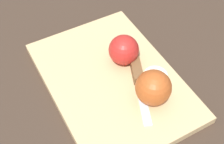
{
  "coord_description": "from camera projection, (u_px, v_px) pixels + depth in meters",
  "views": [
    {
      "loc": [
        0.36,
        -0.2,
        0.53
      ],
      "look_at": [
        0.0,
        0.0,
        0.04
      ],
      "focal_mm": 50.0,
      "sensor_mm": 36.0,
      "label": 1
    }
  ],
  "objects": [
    {
      "name": "apple_half_right",
      "position": [
        154.0,
        88.0,
        0.59
      ],
      "size": [
        0.07,
        0.07,
        0.07
      ],
      "rotation": [
        0.0,
        0.0,
        1.13
      ],
      "color": "#AD4C1E",
      "rests_on": "cutting_board"
    },
    {
      "name": "apple_slice",
      "position": [
        156.0,
        76.0,
        0.66
      ],
      "size": [
        0.05,
        0.05,
        0.01
      ],
      "color": "#EFE5C6",
      "rests_on": "cutting_board"
    },
    {
      "name": "knife",
      "position": [
        137.0,
        72.0,
        0.65
      ],
      "size": [
        0.17,
        0.08,
        0.02
      ],
      "rotation": [
        0.0,
        0.0,
        -0.38
      ],
      "color": "silver",
      "rests_on": "cutting_board"
    },
    {
      "name": "ground_plane",
      "position": [
        112.0,
        83.0,
        0.67
      ],
      "size": [
        4.0,
        4.0,
        0.0
      ],
      "primitive_type": "plane",
      "color": "#38281E"
    },
    {
      "name": "apple_half_left",
      "position": [
        124.0,
        50.0,
        0.66
      ],
      "size": [
        0.07,
        0.07,
        0.07
      ],
      "rotation": [
        0.0,
        0.0,
        2.07
      ],
      "color": "red",
      "rests_on": "cutting_board"
    },
    {
      "name": "cutting_board",
      "position": [
        112.0,
        81.0,
        0.66
      ],
      "size": [
        0.36,
        0.26,
        0.02
      ],
      "color": "tan",
      "rests_on": "ground_plane"
    }
  ]
}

